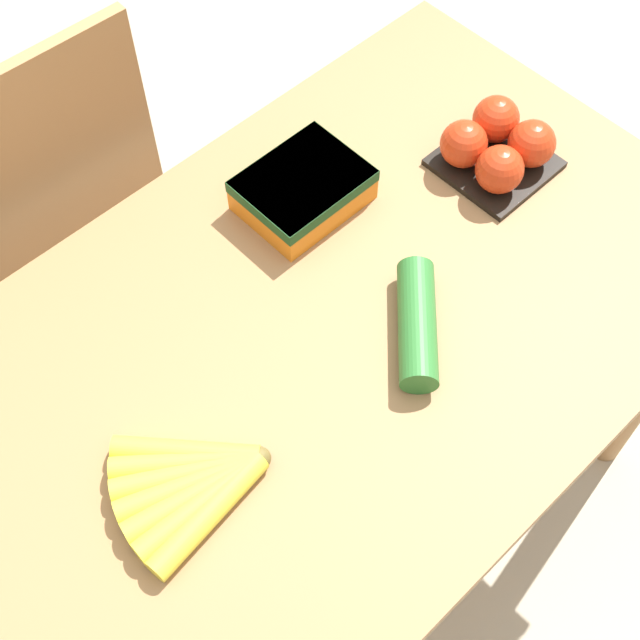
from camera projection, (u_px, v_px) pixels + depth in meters
name	position (u px, v px, depth m)	size (l,w,h in m)	color
ground_plane	(320.00, 517.00, 1.81)	(12.00, 12.00, 0.00)	#B7A88E
dining_table	(320.00, 373.00, 1.29)	(1.21, 0.73, 0.73)	#9E7044
chair	(41.00, 231.00, 1.58)	(0.43, 0.41, 0.95)	#A87547
banana_bunch	(194.00, 484.00, 1.07)	(0.20, 0.18, 0.03)	brown
tomato_pack	(498.00, 147.00, 1.32)	(0.16, 0.16, 0.08)	black
carrot_bag	(303.00, 188.00, 1.29)	(0.18, 0.14, 0.06)	orange
cucumber_near	(417.00, 324.00, 1.17)	(0.17, 0.17, 0.05)	#2D702D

